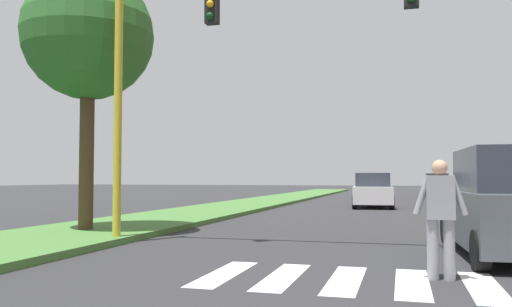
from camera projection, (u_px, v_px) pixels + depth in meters
ground_plane at (396, 205)px, 28.10m from camera, size 140.00×140.00×0.00m
crosswalk at (378, 281)px, 7.24m from camera, size 4.95×2.20×0.01m
median_strip at (255, 203)px, 28.12m from camera, size 3.66×64.00×0.15m
tree_mid at (88, 37)px, 13.35m from camera, size 3.30×3.30×6.57m
traffic_light_gantry at (207, 43)px, 11.14m from camera, size 7.48×0.30×6.00m
pedestrian_performer at (440, 213)px, 7.39m from camera, size 0.75×0.26×1.69m
suv_crossing at (511, 205)px, 9.61m from camera, size 2.18×4.69×1.97m
sedan_midblock at (372, 191)px, 25.41m from camera, size 2.13×4.42×1.66m
sedan_distant at (437, 186)px, 38.85m from camera, size 2.16×4.28×1.75m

